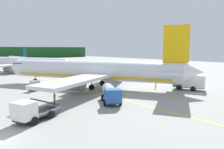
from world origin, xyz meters
TOP-DOWN VIEW (x-y plane):
  - airliner_foreground at (21.13, 14.77)m, footprint 32.17×37.97m
  - airliner_mid_apron at (19.96, 52.35)m, footprint 30.23×35.82m
  - airliner_far_taxiway at (31.74, 96.53)m, footprint 23.65×28.39m
  - service_truck_fuel at (16.04, 3.36)m, footprint 4.88×6.30m
  - service_truck_baggage at (33.54, 0.58)m, footprint 4.16×6.07m
  - service_truck_catering at (4.19, 2.78)m, footprint 5.96×4.00m
  - cargo_container_near at (10.97, 19.21)m, footprint 2.23×2.23m
  - crew_marshaller at (30.31, 6.00)m, footprint 0.50×0.47m
  - crew_loader_left at (9.24, 7.49)m, footprint 0.46×0.52m
  - apron_guide_line at (18.53, 10.26)m, footprint 0.30×60.00m

SIDE VIEW (x-z plane):
  - apron_guide_line at x=18.53m, z-range 0.00..0.01m
  - cargo_container_near at x=10.97m, z-range -0.05..1.94m
  - crew_marshaller at x=30.31m, z-range 0.14..1.77m
  - crew_loader_left at x=9.24m, z-range 0.16..1.92m
  - service_truck_catering at x=4.19m, z-range -0.04..2.44m
  - service_truck_fuel at x=16.04m, z-range 0.20..2.60m
  - service_truck_baggage at x=33.54m, z-range 0.14..3.07m
  - airliner_far_taxiway at x=31.74m, z-range -1.74..6.37m
  - airliner_mid_apron at x=19.96m, z-range -2.35..8.59m
  - airliner_foreground at x=21.13m, z-range -2.56..9.34m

